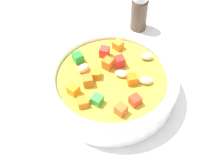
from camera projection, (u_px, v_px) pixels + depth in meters
ground_plane at (112, 96)px, 45.85cm from camera, size 140.00×140.00×2.00cm
soup_bowl_main at (112, 82)px, 43.02cm from camera, size 20.38×20.38×5.69cm
spoon at (21, 80)px, 46.21cm from camera, size 23.58×5.62×1.02cm
pepper_shaker at (139, 10)px, 52.39cm from camera, size 3.24×3.24×8.36cm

